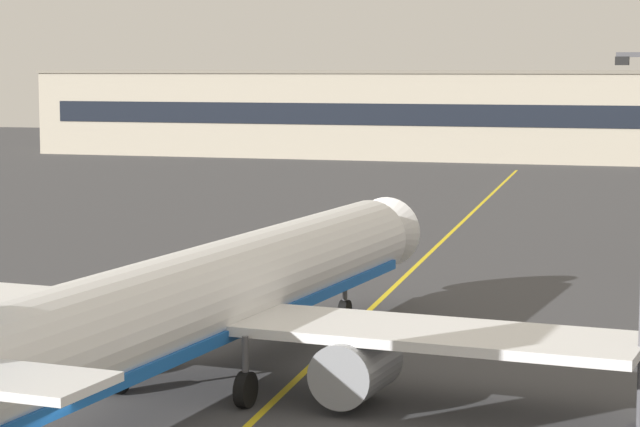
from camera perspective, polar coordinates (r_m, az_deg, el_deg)
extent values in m
cube|color=yellow|center=(63.74, 2.21, -4.34)|extent=(11.74, 179.65, 0.01)
cylinder|color=white|center=(48.06, -5.13, -3.69)|extent=(7.10, 36.20, 3.80)
cone|color=white|center=(65.60, 2.64, -0.94)|extent=(3.83, 2.92, 3.61)
cube|color=blue|center=(48.26, -5.12, -4.92)|extent=(6.76, 33.32, 0.44)
cube|color=black|center=(63.74, 2.07, -0.55)|extent=(2.94, 1.36, 0.60)
cube|color=white|center=(48.74, -4.80, -4.57)|extent=(32.31, 7.73, 0.36)
cylinder|color=gray|center=(51.24, -11.52, -5.52)|extent=(2.62, 3.80, 2.30)
cylinder|color=black|center=(52.75, -10.40, -5.15)|extent=(1.96, 0.36, 1.95)
cylinder|color=gray|center=(45.65, 1.64, -6.87)|extent=(2.62, 3.80, 2.30)
cylinder|color=black|center=(47.34, 2.43, -6.39)|extent=(1.96, 0.36, 1.95)
cylinder|color=#4C4C51|center=(61.45, 1.12, -3.35)|extent=(0.24, 0.24, 1.60)
cylinder|color=black|center=(61.63, 1.12, -4.29)|extent=(0.48, 0.93, 0.90)
cylinder|color=#4C4C51|center=(47.94, -8.99, -5.88)|extent=(0.24, 0.24, 1.60)
cylinder|color=black|center=(48.20, -8.97, -7.18)|extent=(0.52, 1.33, 1.30)
cylinder|color=#4C4C51|center=(45.52, -3.35, -6.47)|extent=(0.24, 0.24, 1.60)
cylinder|color=black|center=(45.78, -3.34, -7.85)|extent=(0.52, 1.33, 1.30)
cube|color=black|center=(42.95, 13.33, 6.64)|extent=(0.44, 0.36, 0.28)
cone|color=orange|center=(63.09, 1.00, -4.20)|extent=(0.36, 0.36, 0.55)
cylinder|color=white|center=(63.09, 1.00, -4.17)|extent=(0.23, 0.23, 0.07)
cube|color=orange|center=(63.14, 1.00, -4.43)|extent=(0.44, 0.44, 0.03)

